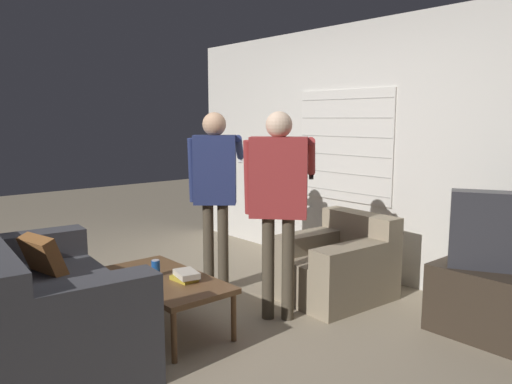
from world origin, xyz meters
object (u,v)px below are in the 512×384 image
at_px(person_right_standing, 279,189).
at_px(spare_remote, 144,274).
at_px(armchair_beige, 337,265).
at_px(coffee_table, 165,282).
at_px(couch_blue, 43,307).
at_px(tv, 506,232).
at_px(person_left_standing, 215,180).
at_px(book_stack, 186,276).
at_px(soda_can, 156,268).

height_order(person_right_standing, spare_remote, person_right_standing).
distance_m(armchair_beige, coffee_table, 1.58).
bearing_deg(armchair_beige, coffee_table, 78.15).
height_order(couch_blue, person_right_standing, person_right_standing).
distance_m(coffee_table, spare_remote, 0.18).
bearing_deg(couch_blue, tv, 59.02).
distance_m(person_left_standing, book_stack, 1.10).
height_order(coffee_table, person_left_standing, person_left_standing).
xyz_separation_m(coffee_table, spare_remote, (-0.15, -0.09, 0.05)).
relative_size(couch_blue, coffee_table, 1.55).
distance_m(couch_blue, tv, 3.28).
bearing_deg(coffee_table, soda_can, -159.96).
height_order(tv, soda_can, tv).
relative_size(couch_blue, book_stack, 7.48).
bearing_deg(tv, coffee_table, 16.67).
distance_m(couch_blue, armchair_beige, 2.44).
xyz_separation_m(book_stack, spare_remote, (-0.32, -0.17, -0.03)).
bearing_deg(armchair_beige, tv, -166.06).
relative_size(armchair_beige, person_left_standing, 0.58).
bearing_deg(soda_can, spare_remote, -137.22).
height_order(armchair_beige, book_stack, armchair_beige).
bearing_deg(spare_remote, armchair_beige, 79.43).
distance_m(book_stack, soda_can, 0.27).
bearing_deg(coffee_table, tv, 44.98).
bearing_deg(person_right_standing, couch_blue, -151.91).
height_order(person_right_standing, book_stack, person_right_standing).
relative_size(book_stack, soda_can, 1.89).
distance_m(book_stack, spare_remote, 0.36).
distance_m(armchair_beige, book_stack, 1.47).
relative_size(coffee_table, spare_remote, 8.53).
bearing_deg(person_left_standing, person_right_standing, -49.11).
bearing_deg(armchair_beige, person_right_standing, 94.63).
height_order(armchair_beige, soda_can, armchair_beige).
height_order(couch_blue, book_stack, couch_blue).
xyz_separation_m(soda_can, spare_remote, (-0.07, -0.06, -0.05)).
height_order(armchair_beige, person_right_standing, person_right_standing).
relative_size(person_left_standing, book_stack, 6.93).
xyz_separation_m(tv, person_left_standing, (-2.18, -0.97, 0.25)).
relative_size(tv, spare_remote, 5.67).
relative_size(couch_blue, spare_remote, 13.25).
bearing_deg(person_right_standing, person_left_standing, 137.73).
distance_m(armchair_beige, tv, 1.46).
distance_m(armchair_beige, person_left_standing, 1.34).
bearing_deg(spare_remote, person_right_standing, 65.26).
xyz_separation_m(person_right_standing, book_stack, (-0.26, -0.70, -0.61)).
xyz_separation_m(armchair_beige, person_left_standing, (-0.83, -0.73, 0.75)).
bearing_deg(spare_remote, soda_can, 51.64).
xyz_separation_m(tv, book_stack, (-1.59, -1.68, -0.36)).
relative_size(person_left_standing, spare_remote, 12.28).
relative_size(tv, person_left_standing, 0.46).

